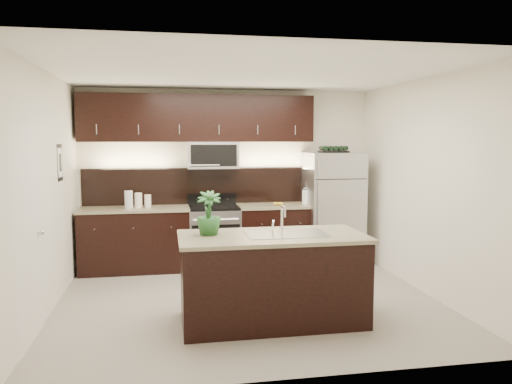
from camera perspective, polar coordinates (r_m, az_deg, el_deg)
The scene contains 12 objects.
ground at distance 6.14m, azimuth -0.86°, elevation -12.36°, with size 4.50×4.50×0.00m, color gray.
room_walls at distance 5.78m, azimuth -1.92°, elevation 3.64°, with size 4.52×4.02×2.71m.
counter_run at distance 7.60m, azimuth -6.36°, elevation -5.14°, with size 3.51×0.65×0.94m.
upper_fixtures at distance 7.60m, azimuth -6.39°, elevation 7.52°, with size 3.49×0.40×1.66m.
island at distance 5.36m, azimuth 1.87°, elevation -9.82°, with size 1.96×0.96×0.94m.
sink_faucet at distance 5.29m, azimuth 3.46°, elevation -4.65°, with size 0.84×0.50×0.28m.
refrigerator at distance 7.88m, azimuth 8.73°, elevation -1.85°, with size 0.84×0.75×1.73m, color #B2B2B7.
wine_rack at distance 7.81m, azimuth 8.84°, elevation 4.82°, with size 0.43×0.27×0.10m.
plant at distance 5.24m, azimuth -5.43°, elevation -2.41°, with size 0.26×0.26×0.46m, color #205121.
canisters at distance 7.49m, azimuth -13.55°, elevation -0.90°, with size 0.37×0.20×0.26m.
french_press at distance 7.73m, azimuth 5.72°, elevation -0.47°, with size 0.12×0.12×0.34m.
bananas at distance 7.60m, azimuth 2.22°, elevation -1.32°, with size 0.16×0.12×0.05m, color gold.
Camera 1 is at (-0.94, -5.75, 1.93)m, focal length 35.00 mm.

